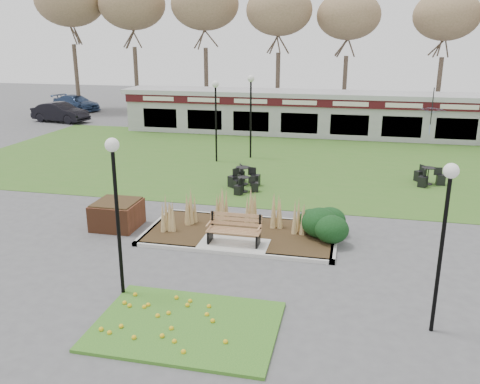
% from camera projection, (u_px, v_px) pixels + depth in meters
% --- Properties ---
extents(ground, '(100.00, 100.00, 0.00)m').
position_uv_depth(ground, '(233.00, 249.00, 16.00)').
color(ground, '#515154').
rests_on(ground, ground).
extents(lawn, '(34.00, 16.00, 0.02)m').
position_uv_depth(lawn, '(285.00, 161.00, 27.19)').
color(lawn, '#396A21').
rests_on(lawn, ground).
extents(flower_bed, '(4.20, 3.00, 0.16)m').
position_uv_depth(flower_bed, '(186.00, 325.00, 11.69)').
color(flower_bed, '#27621C').
rests_on(flower_bed, ground).
extents(planting_bed, '(6.75, 3.40, 1.27)m').
position_uv_depth(planting_bed, '(279.00, 226.00, 16.89)').
color(planting_bed, '#332814').
rests_on(planting_bed, ground).
extents(park_bench, '(1.70, 0.66, 0.93)m').
position_uv_depth(park_bench, '(235.00, 229.00, 16.06)').
color(park_bench, '#926141').
rests_on(park_bench, ground).
extents(brick_planter, '(1.50, 1.50, 0.95)m').
position_uv_depth(brick_planter, '(117.00, 214.00, 17.72)').
color(brick_planter, brown).
rests_on(brick_planter, ground).
extents(food_pavilion, '(24.60, 3.40, 2.90)m').
position_uv_depth(food_pavilion, '(302.00, 113.00, 34.18)').
color(food_pavilion, '#99999C').
rests_on(food_pavilion, ground).
extents(tree_backdrop, '(47.24, 5.24, 10.36)m').
position_uv_depth(tree_backdrop, '(316.00, 10.00, 39.64)').
color(tree_backdrop, '#47382B').
rests_on(tree_backdrop, ground).
extents(lamp_post_near_left, '(0.34, 0.34, 4.14)m').
position_uv_depth(lamp_post_near_left, '(115.00, 183.00, 12.29)').
color(lamp_post_near_left, black).
rests_on(lamp_post_near_left, ground).
extents(lamp_post_near_right, '(0.33, 0.33, 3.93)m').
position_uv_depth(lamp_post_near_right, '(446.00, 212.00, 10.74)').
color(lamp_post_near_right, black).
rests_on(lamp_post_near_right, ground).
extents(lamp_post_mid_right, '(0.37, 0.37, 4.47)m').
position_uv_depth(lamp_post_mid_right, '(251.00, 98.00, 26.99)').
color(lamp_post_mid_right, black).
rests_on(lamp_post_mid_right, ground).
extents(lamp_post_far_left, '(0.35, 0.35, 4.25)m').
position_uv_depth(lamp_post_far_left, '(216.00, 103.00, 26.20)').
color(lamp_post_far_left, black).
rests_on(lamp_post_far_left, ground).
extents(bistro_set_a, '(1.19, 1.19, 0.66)m').
position_uv_depth(bistro_set_a, '(244.00, 187.00, 21.76)').
color(bistro_set_a, black).
rests_on(bistro_set_a, ground).
extents(bistro_set_c, '(1.37, 1.51, 0.80)m').
position_uv_depth(bistro_set_c, '(243.00, 179.00, 22.83)').
color(bistro_set_c, black).
rests_on(bistro_set_c, ground).
extents(bistro_set_d, '(1.30, 1.46, 0.78)m').
position_uv_depth(bistro_set_d, '(428.00, 179.00, 22.85)').
color(bistro_set_d, black).
rests_on(bistro_set_d, ground).
extents(patio_umbrella, '(2.10, 2.14, 2.39)m').
position_uv_depth(patio_umbrella, '(431.00, 121.00, 30.65)').
color(patio_umbrella, black).
rests_on(patio_umbrella, ground).
extents(car_silver, '(4.86, 2.18, 1.62)m').
position_uv_depth(car_silver, '(167.00, 106.00, 42.48)').
color(car_silver, '#BABBC0').
rests_on(car_silver, ground).
extents(car_black, '(4.75, 2.32, 1.50)m').
position_uv_depth(car_black, '(60.00, 112.00, 39.30)').
color(car_black, black).
rests_on(car_black, ground).
extents(car_blue, '(5.07, 3.25, 1.37)m').
position_uv_depth(car_blue, '(76.00, 103.00, 45.35)').
color(car_blue, navy).
rests_on(car_blue, ground).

